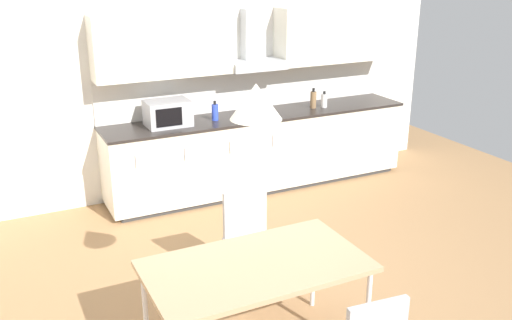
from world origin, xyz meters
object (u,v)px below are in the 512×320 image
at_px(bottle_blue, 215,112).
at_px(microwave, 168,113).
at_px(bottle_brown, 313,100).
at_px(chair_far_right, 250,232).
at_px(pendant_lamp, 256,101).
at_px(dining_table, 256,270).
at_px(bottle_white, 324,100).

bearing_deg(bottle_blue, microwave, 177.71).
relative_size(bottle_blue, bottle_brown, 0.91).
bearing_deg(bottle_brown, microwave, 179.04).
xyz_separation_m(chair_far_right, pendant_lamp, (-0.33, -0.79, 1.31)).
distance_m(bottle_brown, chair_far_right, 2.75).
xyz_separation_m(microwave, dining_table, (-0.31, -2.83, -0.37)).
height_order(microwave, bottle_blue, microwave).
distance_m(bottle_blue, pendant_lamp, 3.05).
height_order(bottle_brown, chair_far_right, bottle_brown).
bearing_deg(bottle_brown, pendant_lamp, -127.57).
relative_size(bottle_blue, pendant_lamp, 0.70).
xyz_separation_m(dining_table, chair_far_right, (0.33, 0.79, -0.16)).
bearing_deg(pendant_lamp, microwave, 83.66).
relative_size(bottle_blue, bottle_white, 1.12).
bearing_deg(chair_far_right, bottle_blue, 75.36).
height_order(chair_far_right, pendant_lamp, pendant_lamp).
distance_m(bottle_brown, pendant_lamp, 3.63).
relative_size(bottle_brown, dining_table, 0.17).
bearing_deg(microwave, bottle_white, -1.67).
distance_m(bottle_white, pendant_lamp, 3.69).
height_order(bottle_white, pendant_lamp, pendant_lamp).
bearing_deg(microwave, pendant_lamp, -96.34).
xyz_separation_m(dining_table, pendant_lamp, (0.00, 0.00, 1.15)).
distance_m(dining_table, chair_far_right, 0.88).
relative_size(dining_table, pendant_lamp, 4.63).
xyz_separation_m(bottle_blue, bottle_brown, (1.29, -0.01, 0.01)).
relative_size(microwave, bottle_brown, 1.95).
relative_size(dining_table, chair_far_right, 1.70).
height_order(dining_table, pendant_lamp, pendant_lamp).
relative_size(microwave, bottle_white, 2.41).
xyz_separation_m(bottle_white, chair_far_right, (-1.96, -1.98, -0.47)).
bearing_deg(pendant_lamp, bottle_white, 50.41).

